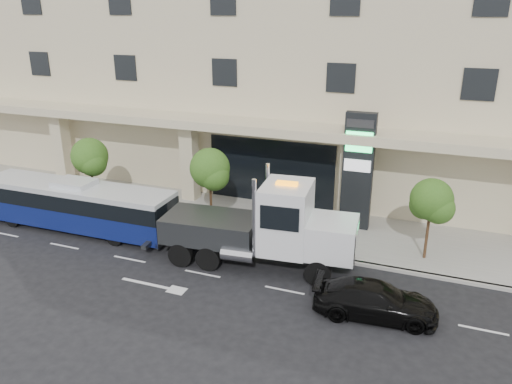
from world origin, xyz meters
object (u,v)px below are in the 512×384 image
black_sedan (375,300)px  signage_pylon (358,171)px  tow_truck (267,228)px  city_bus (77,205)px

black_sedan → signage_pylon: bearing=10.0°
tow_truck → black_sedan: 6.06m
signage_pylon → city_bus: bearing=-159.6°
city_bus → tow_truck: tow_truck is taller
city_bus → signage_pylon: size_ratio=1.78×
city_bus → tow_truck: size_ratio=1.09×
city_bus → black_sedan: 16.79m
black_sedan → tow_truck: bearing=60.5°
black_sedan → city_bus: bearing=75.1°
tow_truck → black_sedan: tow_truck is taller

